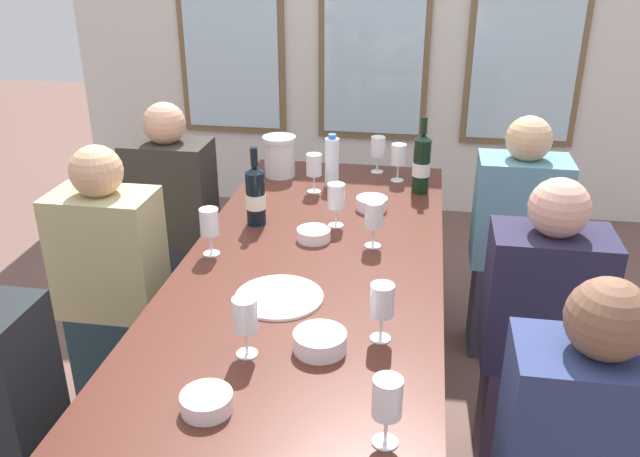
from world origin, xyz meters
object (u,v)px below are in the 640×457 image
wine_glass_5 (387,401)px  wine_glass_6 (378,148)px  wine_glass_4 (336,197)px  wine_glass_7 (382,303)px  wine_glass_2 (245,316)px  wine_glass_3 (374,216)px  seated_person_2 (114,291)px  tasting_bowl_0 (207,402)px  wine_bottle_0 (422,164)px  tasting_bowl_1 (372,203)px  wine_glass_1 (398,155)px  seated_person_4 (174,224)px  seated_person_3 (538,341)px  metal_pitcher (280,156)px  wine_glass_8 (209,224)px  seated_person_5 (515,246)px  tasting_bowl_3 (314,235)px  water_bottle (332,162)px  wine_bottle_1 (256,195)px  wine_glass_0 (314,167)px  white_plate_0 (279,297)px  dining_table (312,281)px  tasting_bowl_2 (320,341)px

wine_glass_5 → wine_glass_6: 1.85m
wine_glass_4 → wine_glass_7: size_ratio=1.00×
wine_glass_2 → wine_glass_3: (0.28, 0.74, 0.00)m
wine_glass_5 → seated_person_2: size_ratio=0.16×
tasting_bowl_0 → wine_bottle_0: bearing=73.2°
tasting_bowl_1 → wine_glass_1: 0.39m
seated_person_4 → seated_person_3: bearing=-25.3°
metal_pitcher → wine_glass_2: bearing=-81.2°
tasting_bowl_0 → wine_glass_7: 0.55m
wine_glass_7 → wine_glass_8: same height
wine_glass_8 → seated_person_5: bearing=31.4°
tasting_bowl_0 → seated_person_5: (0.90, 1.52, -0.24)m
wine_glass_5 → wine_glass_8: 1.10m
seated_person_4 → tasting_bowl_3: bearing=-34.0°
metal_pitcher → water_bottle: bearing=-19.6°
metal_pitcher → water_bottle: water_bottle is taller
water_bottle → wine_glass_8: 0.83m
wine_bottle_1 → tasting_bowl_0: wine_bottle_1 is taller
seated_person_2 → wine_glass_0: bearing=43.0°
metal_pitcher → seated_person_5: size_ratio=0.17×
white_plate_0 → seated_person_5: (0.84, 0.97, -0.22)m
tasting_bowl_0 → seated_person_3: seated_person_3 is taller
wine_glass_4 → tasting_bowl_0: bearing=-97.8°
white_plate_0 → wine_glass_7: wine_glass_7 is taller
wine_glass_6 → wine_glass_8: same height
seated_person_5 → dining_table: bearing=-137.8°
wine_bottle_1 → white_plate_0: bearing=-69.1°
tasting_bowl_3 → wine_glass_2: (-0.06, -0.75, 0.10)m
wine_glass_3 → seated_person_2: 1.05m
metal_pitcher → tasting_bowl_0: metal_pitcher is taller
tasting_bowl_1 → wine_glass_0: bearing=149.3°
white_plate_0 → wine_glass_7: 0.39m
seated_person_5 → wine_glass_6: bearing=156.6°
wine_bottle_1 → seated_person_4: size_ratio=0.28×
tasting_bowl_0 → seated_person_4: size_ratio=0.11×
wine_glass_4 → wine_glass_6: size_ratio=1.00×
metal_pitcher → seated_person_4: size_ratio=0.17×
wine_glass_8 → tasting_bowl_2: bearing=-47.7°
wine_glass_2 → wine_glass_3: 0.79m
dining_table → wine_glass_4: bearing=83.2°
dining_table → tasting_bowl_0: size_ratio=17.08×
dining_table → water_bottle: bearing=93.1°
metal_pitcher → tasting_bowl_1: (0.46, -0.35, -0.07)m
wine_glass_3 → wine_glass_5: 1.03m
wine_bottle_1 → wine_glass_0: size_ratio=1.79×
wine_bottle_1 → wine_glass_2: 0.89m
dining_table → wine_glass_1: bearing=74.3°
wine_bottle_0 → wine_glass_8: wine_bottle_0 is taller
white_plate_0 → tasting_bowl_3: (0.03, 0.44, 0.02)m
water_bottle → wine_glass_8: (-0.32, -0.76, 0.00)m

